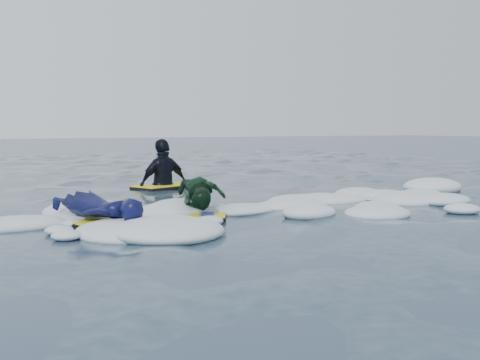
% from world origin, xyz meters
% --- Properties ---
extents(ground, '(120.00, 120.00, 0.00)m').
position_xyz_m(ground, '(0.00, 0.00, 0.00)').
color(ground, '#1A293E').
rests_on(ground, ground).
extents(foam_band, '(12.00, 3.10, 0.30)m').
position_xyz_m(foam_band, '(0.00, 1.03, 0.00)').
color(foam_band, white).
rests_on(foam_band, ground).
extents(prone_woman_unit, '(1.07, 1.69, 0.41)m').
position_xyz_m(prone_woman_unit, '(-0.99, 1.01, 0.21)').
color(prone_woman_unit, black).
rests_on(prone_woman_unit, ground).
extents(prone_child_unit, '(1.12, 1.51, 0.54)m').
position_xyz_m(prone_child_unit, '(0.50, 1.27, 0.27)').
color(prone_child_unit, black).
rests_on(prone_child_unit, ground).
extents(waiting_rider_unit, '(1.40, 1.10, 1.85)m').
position_xyz_m(waiting_rider_unit, '(1.28, 4.90, 0.07)').
color(waiting_rider_unit, black).
rests_on(waiting_rider_unit, ground).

